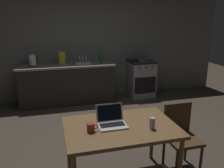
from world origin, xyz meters
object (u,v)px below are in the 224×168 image
Objects in this scene: stove_oven at (141,79)px; drinking_glass at (152,123)px; electric_kettle at (33,61)px; dish_rack at (83,62)px; coffee_mug at (91,128)px; cereal_box at (62,58)px; dining_table at (121,132)px; laptop at (112,121)px; bottle at (101,58)px; chair at (180,132)px; frying_pan at (144,60)px.

stove_oven reaches higher than drinking_glass.
electric_kettle is 0.78× the size of dish_rack.
coffee_mug is 3.05m from cereal_box.
stove_oven is 3.31m from dining_table.
dining_table is at bearing -81.31° from cereal_box.
bottle is (0.51, 2.87, 0.24)m from laptop.
chair is 6.63× the size of drinking_glass.
stove_oven is 2.93m from chair.
stove_oven reaches higher than dining_table.
coffee_mug is 0.36× the size of dish_rack.
chair is (0.85, 0.10, -0.18)m from dining_table.
frying_pan is at bearing -24.46° from stove_oven.
laptop is at bearing 152.83° from drinking_glass.
chair is 0.68m from drinking_glass.
chair is 3.22m from cereal_box.
stove_oven is at bearing -0.06° from electric_kettle.
dish_rack is (-0.85, 2.87, 0.46)m from chair.
dining_table is 1.46× the size of chair.
stove_oven is 1.04× the size of chair.
stove_oven is 3.14× the size of cereal_box.
laptop is (-1.54, -2.92, 0.35)m from stove_oven.
chair is 3.50m from electric_kettle.
laptop reaches higher than dining_table.
coffee_mug is (-0.77, -2.97, -0.24)m from bottle.
coffee_mug is at bearing -164.29° from laptop.
laptop is at bearing -71.17° from electric_kettle.
laptop is 0.46m from drinking_glass.
drinking_glass is (-0.53, -0.27, 0.32)m from chair.
laptop is 0.71× the size of frying_pan.
frying_pan reaches higher than chair.
electric_kettle reaches higher than drinking_glass.
drinking_glass is (0.67, -0.11, 0.02)m from coffee_mug.
chair is 2.94m from frying_pan.
drinking_glass is (-1.13, -3.13, 0.37)m from stove_oven.
drinking_glass is at bearing -110.89° from frying_pan.
laptop is 1.10× the size of cereal_box.
chair is (-0.60, -2.86, 0.05)m from stove_oven.
stove_oven is 3.35m from drinking_glass.
laptop is 2.93m from dish_rack.
cereal_box is at bearing 98.69° from dining_table.
drinking_glass is at bearing -84.19° from dish_rack.
dish_rack is (0.09, 2.92, 0.16)m from laptop.
dish_rack is at bearing 178.95° from frying_pan.
dish_rack reaches higher than drinking_glass.
dining_table is at bearing -117.02° from frying_pan.
chair is 1.25m from coffee_mug.
frying_pan is (1.59, 2.89, 0.13)m from laptop.
bottle reaches higher than dining_table.
electric_kettle is at bearing 103.41° from laptop.
bottle is at bearing -1.90° from electric_kettle.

